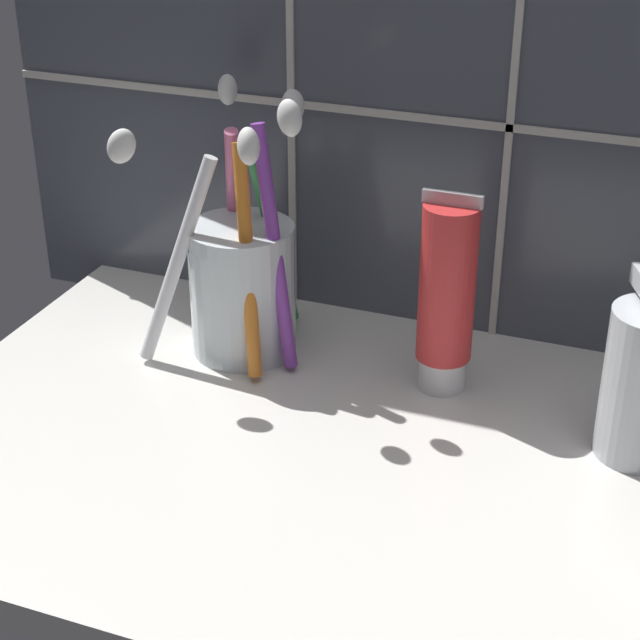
% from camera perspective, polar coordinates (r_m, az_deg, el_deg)
% --- Properties ---
extents(sink_counter, '(0.60, 0.35, 0.02)m').
position_cam_1_polar(sink_counter, '(0.62, 4.24, -8.34)').
color(sink_counter, silver).
rests_on(sink_counter, ground).
extents(tile_wall_backsplash, '(0.70, 0.02, 0.44)m').
position_cam_1_polar(tile_wall_backsplash, '(0.69, 9.37, 14.62)').
color(tile_wall_backsplash, '#4C515B').
rests_on(tile_wall_backsplash, ground).
extents(toothbrush_cup, '(0.13, 0.12, 0.18)m').
position_cam_1_polar(toothbrush_cup, '(0.71, -4.17, 2.31)').
color(toothbrush_cup, silver).
rests_on(toothbrush_cup, sink_counter).
extents(toothpaste_tube, '(0.04, 0.03, 0.13)m').
position_cam_1_polar(toothpaste_tube, '(0.66, 6.94, 1.31)').
color(toothpaste_tube, white).
rests_on(toothpaste_tube, sink_counter).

